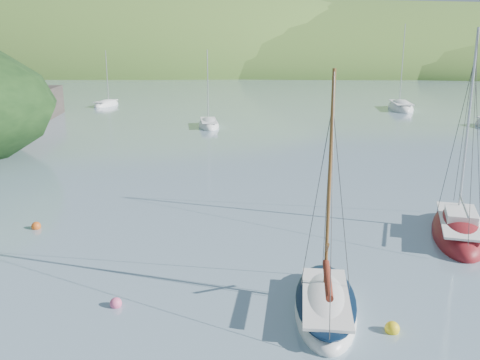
# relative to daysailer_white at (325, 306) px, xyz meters

# --- Properties ---
(ground) EXTENTS (700.00, 700.00, 0.00)m
(ground) POSITION_rel_daysailer_white_xyz_m (-2.92, -0.84, -0.21)
(ground) COLOR slate
(ground) RESTS_ON ground
(shoreline_hills) EXTENTS (690.00, 135.00, 56.00)m
(shoreline_hills) POSITION_rel_daysailer_white_xyz_m (-12.58, 171.58, -0.21)
(shoreline_hills) COLOR #356024
(shoreline_hills) RESTS_ON ground
(daysailer_white) EXTENTS (2.28, 5.73, 8.70)m
(daysailer_white) POSITION_rel_daysailer_white_xyz_m (0.00, 0.00, 0.00)
(daysailer_white) COLOR white
(daysailer_white) RESTS_ON ground
(sloop_red) EXTENTS (3.82, 7.35, 10.37)m
(sloop_red) POSITION_rel_daysailer_white_xyz_m (6.87, 7.90, 0.00)
(sloop_red) COLOR maroon
(sloop_red) RESTS_ON ground
(distant_sloop_a) EXTENTS (3.31, 6.47, 8.81)m
(distant_sloop_a) POSITION_rel_daysailer_white_xyz_m (-9.42, 40.27, -0.05)
(distant_sloop_a) COLOR white
(distant_sloop_a) RESTS_ON ground
(distant_sloop_b) EXTENTS (3.27, 8.64, 12.20)m
(distant_sloop_b) POSITION_rel_daysailer_white_xyz_m (14.49, 57.23, -0.00)
(distant_sloop_b) COLOR white
(distant_sloop_b) RESTS_ON ground
(distant_sloop_c) EXTENTS (3.13, 6.18, 8.42)m
(distant_sloop_c) POSITION_rel_daysailer_white_xyz_m (-26.61, 58.28, -0.05)
(distant_sloop_c) COLOR white
(distant_sloop_c) RESTS_ON ground
(mooring_buoys) EXTENTS (25.61, 8.96, 0.48)m
(mooring_buoys) POSITION_rel_daysailer_white_xyz_m (-0.92, 3.55, -0.09)
(mooring_buoys) COLOR yellow
(mooring_buoys) RESTS_ON ground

